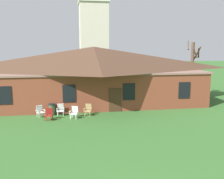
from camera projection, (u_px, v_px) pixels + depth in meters
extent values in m
cube|color=brown|center=(94.00, 86.00, 27.05)|extent=(20.93, 10.00, 3.20)
cube|color=#8C6458|center=(94.00, 70.00, 26.79)|extent=(21.35, 10.20, 0.16)
pyramid|color=#4C3323|center=(94.00, 58.00, 26.58)|extent=(21.76, 10.40, 2.38)
cube|color=black|center=(5.00, 95.00, 20.85)|extent=(1.10, 0.06, 1.50)
cube|color=black|center=(69.00, 93.00, 21.70)|extent=(1.10, 0.06, 1.50)
cube|color=black|center=(129.00, 92.00, 22.56)|extent=(1.10, 0.06, 1.50)
cube|color=black|center=(184.00, 90.00, 23.42)|extent=(1.10, 0.06, 1.50)
cube|color=#422819|center=(115.00, 100.00, 22.47)|extent=(1.10, 0.06, 2.10)
cube|color=beige|center=(94.00, 42.00, 45.13)|extent=(4.80, 4.80, 13.23)
cube|color=silver|center=(93.00, 2.00, 44.04)|extent=(5.18, 5.18, 0.36)
cube|color=white|center=(45.00, 115.00, 20.75)|extent=(0.07, 0.07, 0.36)
cube|color=white|center=(39.00, 116.00, 20.47)|extent=(0.07, 0.07, 0.36)
cube|color=white|center=(42.00, 114.00, 21.09)|extent=(0.07, 0.07, 0.36)
cube|color=white|center=(37.00, 115.00, 20.81)|extent=(0.07, 0.07, 0.36)
cube|color=white|center=(41.00, 113.00, 20.75)|extent=(0.72, 0.71, 0.05)
cube|color=white|center=(39.00, 108.00, 20.94)|extent=(0.54, 0.41, 0.54)
cube|color=white|center=(44.00, 110.00, 20.88)|extent=(0.28, 0.44, 0.03)
cube|color=white|center=(45.00, 111.00, 20.77)|extent=(0.05, 0.05, 0.22)
cube|color=white|center=(37.00, 111.00, 20.52)|extent=(0.28, 0.44, 0.03)
cube|color=white|center=(38.00, 113.00, 20.42)|extent=(0.05, 0.05, 0.22)
cube|color=maroon|center=(51.00, 119.00, 19.63)|extent=(0.06, 0.06, 0.36)
cube|color=maroon|center=(45.00, 119.00, 19.66)|extent=(0.06, 0.06, 0.36)
cube|color=maroon|center=(52.00, 117.00, 20.07)|extent=(0.06, 0.06, 0.36)
cube|color=maroon|center=(47.00, 117.00, 20.09)|extent=(0.06, 0.06, 0.36)
cube|color=maroon|center=(49.00, 116.00, 19.83)|extent=(0.64, 0.62, 0.05)
cube|color=maroon|center=(50.00, 111.00, 20.09)|extent=(0.54, 0.30, 0.54)
cube|color=maroon|center=(52.00, 113.00, 19.77)|extent=(0.16, 0.47, 0.03)
cube|color=maroon|center=(52.00, 115.00, 19.62)|extent=(0.05, 0.05, 0.22)
cube|color=maroon|center=(45.00, 113.00, 19.79)|extent=(0.16, 0.47, 0.03)
cube|color=maroon|center=(44.00, 115.00, 19.65)|extent=(0.05, 0.05, 0.22)
cube|color=silver|center=(63.00, 114.00, 21.14)|extent=(0.05, 0.05, 0.36)
cube|color=silver|center=(58.00, 114.00, 21.07)|extent=(0.05, 0.05, 0.36)
cube|color=silver|center=(63.00, 113.00, 21.57)|extent=(0.05, 0.05, 0.36)
cube|color=silver|center=(58.00, 113.00, 21.51)|extent=(0.05, 0.05, 0.36)
cube|color=silver|center=(60.00, 111.00, 21.29)|extent=(0.55, 0.53, 0.05)
cube|color=silver|center=(60.00, 107.00, 21.55)|extent=(0.52, 0.20, 0.54)
cube|color=silver|center=(64.00, 109.00, 21.28)|extent=(0.07, 0.47, 0.03)
cube|color=silver|center=(64.00, 110.00, 21.14)|extent=(0.04, 0.04, 0.22)
cube|color=silver|center=(57.00, 109.00, 21.20)|extent=(0.07, 0.47, 0.03)
cube|color=silver|center=(57.00, 111.00, 21.06)|extent=(0.04, 0.04, 0.22)
cube|color=white|center=(76.00, 117.00, 20.18)|extent=(0.06, 0.06, 0.36)
cube|color=white|center=(70.00, 117.00, 20.25)|extent=(0.06, 0.06, 0.36)
cube|color=white|center=(78.00, 116.00, 20.61)|extent=(0.06, 0.06, 0.36)
cube|color=white|center=(72.00, 115.00, 20.68)|extent=(0.06, 0.06, 0.36)
cube|color=white|center=(74.00, 114.00, 20.40)|extent=(0.68, 0.67, 0.05)
cube|color=white|center=(75.00, 109.00, 20.65)|extent=(0.55, 0.34, 0.54)
cube|color=white|center=(77.00, 112.00, 20.30)|extent=(0.21, 0.46, 0.03)
cube|color=white|center=(77.00, 113.00, 20.16)|extent=(0.05, 0.05, 0.22)
cube|color=white|center=(70.00, 111.00, 20.39)|extent=(0.21, 0.46, 0.03)
cube|color=white|center=(70.00, 113.00, 20.25)|extent=(0.05, 0.05, 0.22)
cube|color=tan|center=(90.00, 114.00, 21.05)|extent=(0.06, 0.06, 0.36)
cube|color=tan|center=(85.00, 114.00, 21.11)|extent=(0.06, 0.06, 0.36)
cube|color=tan|center=(91.00, 113.00, 21.48)|extent=(0.06, 0.06, 0.36)
cube|color=tan|center=(86.00, 113.00, 21.54)|extent=(0.06, 0.06, 0.36)
cube|color=tan|center=(88.00, 111.00, 21.26)|extent=(0.67, 0.66, 0.05)
cube|color=tan|center=(89.00, 107.00, 21.52)|extent=(0.55, 0.33, 0.54)
cube|color=tan|center=(91.00, 109.00, 21.18)|extent=(0.20, 0.46, 0.03)
cube|color=tan|center=(91.00, 111.00, 21.03)|extent=(0.05, 0.05, 0.22)
cube|color=tan|center=(84.00, 109.00, 21.25)|extent=(0.20, 0.46, 0.03)
cube|color=tan|center=(84.00, 110.00, 21.11)|extent=(0.05, 0.05, 0.22)
cylinder|color=brown|center=(192.00, 70.00, 28.92)|extent=(0.36, 0.36, 6.25)
cylinder|color=brown|center=(199.00, 53.00, 28.40)|extent=(0.79, 1.25, 1.19)
cylinder|color=brown|center=(195.00, 53.00, 28.36)|extent=(0.76, 0.49, 1.12)
cylinder|color=brown|center=(188.00, 45.00, 28.59)|extent=(0.59, 1.14, 1.08)
cylinder|color=brown|center=(197.00, 53.00, 28.76)|extent=(0.29, 1.29, 1.51)
cylinder|color=brown|center=(195.00, 68.00, 28.73)|extent=(0.59, 0.69, 0.92)
cylinder|color=#335638|center=(52.00, 110.00, 21.41)|extent=(0.52, 0.52, 0.90)
cylinder|color=black|center=(52.00, 104.00, 21.33)|extent=(0.56, 0.56, 0.08)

